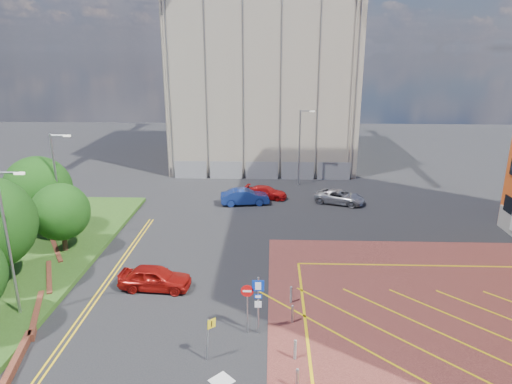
# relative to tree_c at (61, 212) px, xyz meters

# --- Properties ---
(ground) EXTENTS (140.00, 140.00, 0.00)m
(ground) POSITION_rel_tree_c_xyz_m (13.50, -10.00, -3.19)
(ground) COLOR black
(ground) RESTS_ON ground
(retaining_wall) EXTENTS (6.06, 20.33, 0.40)m
(retaining_wall) POSITION_rel_tree_c_xyz_m (1.70, -8.00, -2.99)
(retaining_wall) COLOR brown
(retaining_wall) RESTS_ON ground
(tree_c) EXTENTS (4.00, 4.00, 4.90)m
(tree_c) POSITION_rel_tree_c_xyz_m (0.00, 0.00, 0.00)
(tree_c) COLOR #3D2B1C
(tree_c) RESTS_ON grass_bed
(tree_d) EXTENTS (5.00, 5.00, 6.08)m
(tree_d) POSITION_rel_tree_c_xyz_m (-3.00, 3.00, 0.68)
(tree_d) COLOR #3D2B1C
(tree_d) RESTS_ON grass_bed
(lamp_left_near) EXTENTS (1.53, 0.16, 8.00)m
(lamp_left_near) POSITION_rel_tree_c_xyz_m (1.08, -8.00, 1.47)
(lamp_left_near) COLOR #9EA0A8
(lamp_left_near) RESTS_ON grass_bed
(lamp_left_far) EXTENTS (1.53, 0.16, 8.00)m
(lamp_left_far) POSITION_rel_tree_c_xyz_m (-0.92, 2.00, 1.47)
(lamp_left_far) COLOR #9EA0A8
(lamp_left_far) RESTS_ON grass_bed
(lamp_back) EXTENTS (1.53, 0.16, 8.00)m
(lamp_back) POSITION_rel_tree_c_xyz_m (17.58, 18.00, 1.17)
(lamp_back) COLOR #9EA0A8
(lamp_back) RESTS_ON ground
(sign_cluster) EXTENTS (1.17, 0.12, 3.20)m
(sign_cluster) POSITION_rel_tree_c_xyz_m (13.80, -9.02, -1.24)
(sign_cluster) COLOR #9EA0A8
(sign_cluster) RESTS_ON ground
(warning_sign) EXTENTS (0.53, 0.37, 2.24)m
(warning_sign) POSITION_rel_tree_c_xyz_m (11.80, -11.23, -1.76)
(warning_sign) COLOR #9EA0A8
(warning_sign) RESTS_ON ground
(bollard_row) EXTENTS (0.14, 11.14, 0.90)m
(bollard_row) POSITION_rel_tree_c_xyz_m (15.80, -11.67, -2.72)
(bollard_row) COLOR #9EA0A8
(bollard_row) RESTS_ON forecourt
(construction_building) EXTENTS (21.20, 19.20, 22.00)m
(construction_building) POSITION_rel_tree_c_xyz_m (13.50, 30.00, 7.81)
(construction_building) COLOR #A89B89
(construction_building) RESTS_ON ground
(construction_fence) EXTENTS (21.60, 0.06, 2.00)m
(construction_fence) POSITION_rel_tree_c_xyz_m (14.50, 20.00, -2.19)
(construction_fence) COLOR gray
(construction_fence) RESTS_ON ground
(car_red_left) EXTENTS (4.47, 2.05, 1.49)m
(car_red_left) POSITION_rel_tree_c_xyz_m (7.61, -4.67, -2.45)
(car_red_left) COLOR #99110D
(car_red_left) RESTS_ON ground
(car_blue_back) EXTENTS (4.70, 2.25, 1.49)m
(car_blue_back) POSITION_rel_tree_c_xyz_m (12.12, 11.27, -2.45)
(car_blue_back) COLOR navy
(car_blue_back) RESTS_ON ground
(car_red_back) EXTENTS (4.38, 2.59, 1.19)m
(car_red_back) POSITION_rel_tree_c_xyz_m (14.08, 13.20, -2.60)
(car_red_back) COLOR red
(car_red_back) RESTS_ON ground
(car_silver_back) EXTENTS (5.13, 3.62, 1.30)m
(car_silver_back) POSITION_rel_tree_c_xyz_m (21.04, 11.88, -2.54)
(car_silver_back) COLOR #A6A5AC
(car_silver_back) RESTS_ON ground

